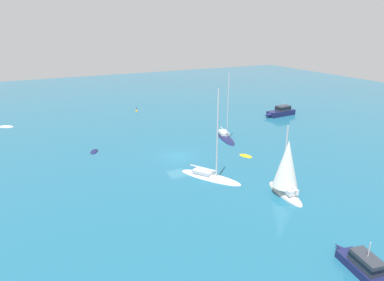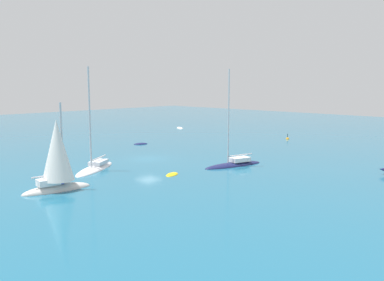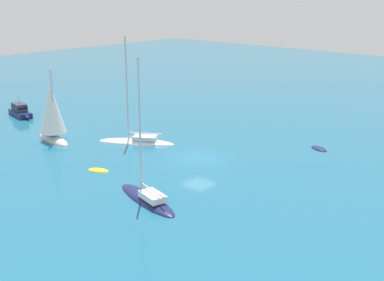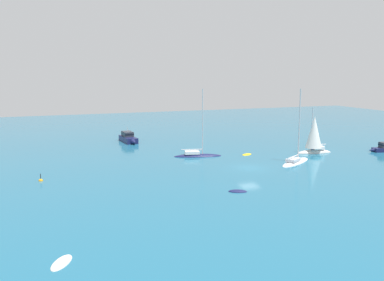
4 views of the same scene
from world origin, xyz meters
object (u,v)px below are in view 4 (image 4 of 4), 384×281
at_px(sailboat, 197,155).
at_px(powerboat, 128,138).
at_px(dinghy, 247,155).
at_px(ketch, 314,137).
at_px(tender, 238,192).
at_px(channel_buoy, 41,181).
at_px(yacht, 295,161).
at_px(dinghy_1, 62,263).

xyz_separation_m(sailboat, powerboat, (-16.57, -6.77, 0.57)).
height_order(dinghy, powerboat, powerboat).
distance_m(ketch, tender, 25.92).
height_order(dinghy, ketch, ketch).
bearing_deg(powerboat, channel_buoy, -37.82).
relative_size(sailboat, dinghy, 5.00).
relative_size(ketch, tender, 3.50).
bearing_deg(yacht, dinghy, 83.83).
bearing_deg(ketch, dinghy_1, 41.65).
distance_m(powerboat, tender, 35.93).
xyz_separation_m(yacht, channel_buoy, (-2.07, -33.57, -0.18)).
height_order(sailboat, dinghy_1, sailboat).
relative_size(sailboat, tender, 4.76).
bearing_deg(powerboat, dinghy, 34.14).
relative_size(dinghy_1, yacht, 0.26).
height_order(sailboat, channel_buoy, sailboat).
height_order(yacht, tender, yacht).
relative_size(yacht, tender, 4.83).
relative_size(dinghy, channel_buoy, 1.88).
distance_m(dinghy, powerboat, 23.11).
height_order(powerboat, dinghy_1, powerboat).
xyz_separation_m(yacht, tender, (10.13, -14.17, -0.20)).
xyz_separation_m(dinghy_1, tender, (-11.05, 18.72, 0.00)).
bearing_deg(channel_buoy, yacht, 86.47).
xyz_separation_m(sailboat, ketch, (4.04, 17.95, 2.35)).
distance_m(yacht, channel_buoy, 33.64).
bearing_deg(ketch, dinghy, -5.40).
bearing_deg(channel_buoy, dinghy, 100.27).
height_order(ketch, channel_buoy, ketch).
bearing_deg(channel_buoy, ketch, 94.13).
bearing_deg(tender, dinghy, 83.62).
relative_size(powerboat, channel_buoy, 6.38).
distance_m(sailboat, powerboat, 17.91).
bearing_deg(powerboat, yacht, 30.81).
xyz_separation_m(sailboat, dinghy_1, (30.21, -21.67, -0.17)).
height_order(powerboat, tender, powerboat).
bearing_deg(sailboat, yacht, -24.92).
height_order(dinghy, dinghy_1, dinghy_1).
xyz_separation_m(sailboat, channel_buoy, (6.95, -22.36, -0.16)).
xyz_separation_m(powerboat, tender, (35.72, 3.82, -0.75)).
bearing_deg(ketch, sailboat, -4.48).
xyz_separation_m(powerboat, ketch, (20.61, 24.72, 1.78)).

